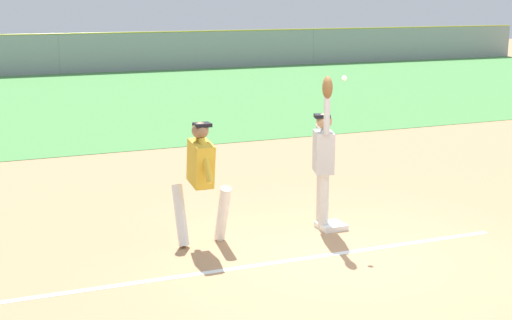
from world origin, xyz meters
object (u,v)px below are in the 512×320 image
at_px(runner, 201,174).
at_px(parked_car_green, 246,47).
at_px(baseball, 344,78).
at_px(fielder, 324,154).
at_px(parked_car_black, 37,52).
at_px(parked_car_tan, 152,49).
at_px(first_base, 331,226).

bearing_deg(runner, parked_car_green, 66.93).
distance_m(baseball, parked_car_green, 30.06).
relative_size(fielder, parked_car_black, 0.52).
bearing_deg(parked_car_green, baseball, -112.97).
xyz_separation_m(parked_car_tan, parked_car_green, (5.18, -0.43, 0.00)).
bearing_deg(parked_car_black, parked_car_tan, -2.63).
distance_m(fielder, baseball, 1.17).
bearing_deg(fielder, parked_car_tan, -81.13).
xyz_separation_m(first_base, parked_car_green, (10.13, 28.13, 0.63)).
distance_m(runner, parked_car_tan, 29.29).
bearing_deg(fielder, first_base, 154.42).
distance_m(first_base, parked_car_tan, 28.99).
bearing_deg(parked_car_black, baseball, -88.35).
xyz_separation_m(fielder, parked_car_green, (10.22, 28.03, -0.45)).
xyz_separation_m(baseball, parked_car_green, (10.06, 28.28, -1.57)).
height_order(fielder, parked_car_tan, fielder).
distance_m(runner, parked_car_black, 28.71).
distance_m(first_base, parked_car_green, 29.90).
bearing_deg(runner, parked_car_tan, 76.61).
distance_m(runner, baseball, 2.41).
bearing_deg(first_base, parked_car_tan, 80.17).
distance_m(fielder, parked_car_green, 29.84).
relative_size(first_base, fielder, 0.17).
height_order(parked_car_black, parked_car_tan, same).
bearing_deg(parked_car_green, runner, -116.75).
height_order(first_base, baseball, baseball).
distance_m(parked_car_black, parked_car_green, 11.06).
height_order(first_base, fielder, fielder).
xyz_separation_m(parked_car_black, parked_car_tan, (5.86, -0.24, 0.00)).
relative_size(runner, baseball, 23.24).
bearing_deg(baseball, parked_car_tan, 80.35).
bearing_deg(parked_car_tan, fielder, -99.48).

